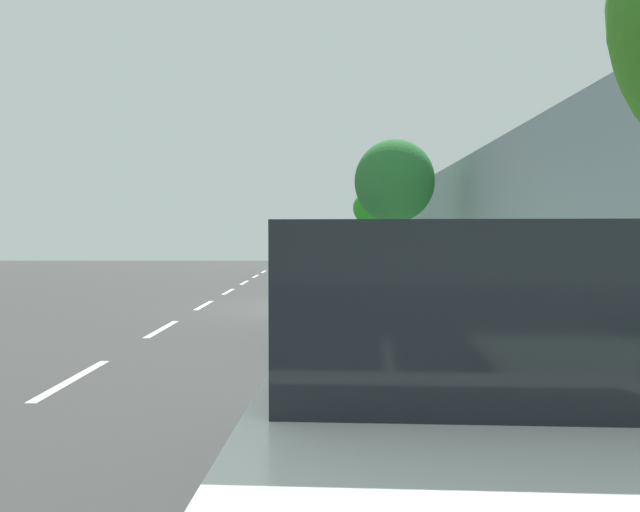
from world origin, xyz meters
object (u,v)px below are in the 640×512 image
at_px(parked_pickup_dark_blue_second, 364,289).
at_px(parked_suv_green_far, 338,257).
at_px(fire_hydrant, 368,267).
at_px(cyclist_with_backpack, 359,259).
at_px(parked_sedan_silver_mid, 345,276).
at_px(bicycle_at_curb, 354,274).
at_px(street_tree_mid_block, 396,182).
at_px(street_tree_far_end, 376,209).
at_px(parked_suv_white_nearest, 432,375).

xyz_separation_m(parked_pickup_dark_blue_second, parked_suv_green_far, (0.01, 17.29, 0.13)).
bearing_deg(fire_hydrant, cyclist_with_backpack, -101.05).
height_order(parked_sedan_silver_mid, bicycle_at_curb, parked_sedan_silver_mid).
xyz_separation_m(parked_pickup_dark_blue_second, street_tree_mid_block, (2.38, 12.51, 3.56)).
height_order(bicycle_at_curb, fire_hydrant, fire_hydrant).
height_order(parked_sedan_silver_mid, parked_suv_green_far, parked_suv_green_far).
distance_m(cyclist_with_backpack, fire_hydrant, 3.56).
bearing_deg(street_tree_far_end, cyclist_with_backpack, -100.03).
distance_m(parked_suv_white_nearest, street_tree_mid_block, 20.66).
distance_m(parked_sedan_silver_mid, parked_suv_green_far, 11.04).
distance_m(parked_sedan_silver_mid, cyclist_with_backpack, 6.13).
distance_m(parked_suv_green_far, fire_hydrant, 2.15).
bearing_deg(parked_sedan_silver_mid, parked_suv_white_nearest, -90.14).
bearing_deg(parked_suv_white_nearest, parked_pickup_dark_blue_second, 88.86).
relative_size(parked_suv_white_nearest, parked_pickup_dark_blue_second, 0.90).
bearing_deg(parked_suv_green_far, fire_hydrant, -46.72).
xyz_separation_m(parked_sedan_silver_mid, parked_suv_green_far, (0.13, 11.04, 0.27)).
bearing_deg(parked_sedan_silver_mid, parked_pickup_dark_blue_second, -88.91).
relative_size(parked_sedan_silver_mid, street_tree_far_end, 0.93).
bearing_deg(street_tree_far_end, parked_suv_white_nearest, -94.98).
relative_size(parked_pickup_dark_blue_second, parked_sedan_silver_mid, 1.19).
relative_size(bicycle_at_curb, cyclist_with_backpack, 0.97).
bearing_deg(parked_sedan_silver_mid, cyclist_with_backpack, 81.58).
distance_m(bicycle_at_curb, street_tree_far_end, 9.45).
xyz_separation_m(parked_sedan_silver_mid, street_tree_mid_block, (2.50, 6.27, 3.71)).
xyz_separation_m(cyclist_with_backpack, fire_hydrant, (0.67, 3.45, -0.52)).
bearing_deg(cyclist_with_backpack, bicycle_at_curb, 115.49).
xyz_separation_m(parked_suv_green_far, fire_hydrant, (1.44, -1.53, -0.46)).
xyz_separation_m(bicycle_at_curb, fire_hydrant, (0.89, 2.99, 0.18)).
distance_m(bicycle_at_curb, fire_hydrant, 3.13).
bearing_deg(cyclist_with_backpack, parked_pickup_dark_blue_second, -93.61).
height_order(parked_sedan_silver_mid, street_tree_far_end, street_tree_far_end).
bearing_deg(parked_sedan_silver_mid, bicycle_at_curb, 84.08).
relative_size(parked_pickup_dark_blue_second, street_tree_mid_block, 0.87).
bearing_deg(cyclist_with_backpack, parked_suv_white_nearest, -92.66).
bearing_deg(parked_sedan_silver_mid, fire_hydrant, 80.62).
distance_m(parked_suv_white_nearest, bicycle_at_curb, 20.49).
bearing_deg(street_tree_mid_block, parked_sedan_silver_mid, -111.76).
xyz_separation_m(parked_sedan_silver_mid, fire_hydrant, (1.57, 9.51, -0.19)).
height_order(parked_pickup_dark_blue_second, parked_suv_green_far, parked_suv_green_far).
bearing_deg(parked_suv_white_nearest, street_tree_far_end, 85.02).
xyz_separation_m(parked_suv_green_far, bicycle_at_curb, (0.54, -4.52, -0.65)).
xyz_separation_m(parked_suv_white_nearest, street_tree_mid_block, (2.53, 20.22, 3.44)).
xyz_separation_m(parked_sedan_silver_mid, bicycle_at_curb, (0.68, 6.52, -0.37)).
bearing_deg(cyclist_with_backpack, parked_sedan_silver_mid, -98.42).
bearing_deg(parked_pickup_dark_blue_second, street_tree_far_end, 83.64).
relative_size(street_tree_mid_block, street_tree_far_end, 1.28).
relative_size(parked_pickup_dark_blue_second, parked_suv_green_far, 1.12).
relative_size(parked_suv_white_nearest, street_tree_mid_block, 0.78).
bearing_deg(bicycle_at_curb, cyclist_with_backpack, -64.51).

